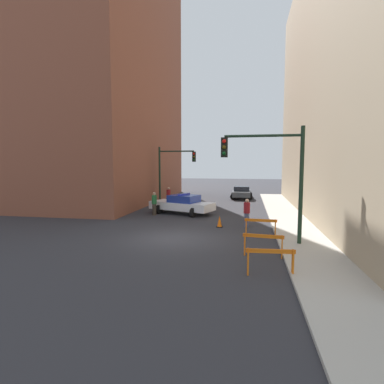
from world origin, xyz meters
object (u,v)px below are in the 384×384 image
police_car (182,204)px  barrier_front (270,258)px  traffic_light_far (171,167)px  pedestrian_crossing (154,203)px  traffic_light_near (274,167)px  pedestrian_corner (169,196)px  pedestrian_sidewalk (247,212)px  parked_car_near (242,192)px  barrier_mid (263,241)px  barrier_back (261,225)px  traffic_cone (220,222)px

police_car → barrier_front: police_car is taller
traffic_light_far → pedestrian_crossing: traffic_light_far is taller
traffic_light_near → police_car: size_ratio=1.03×
barrier_front → pedestrian_corner: bearing=116.6°
pedestrian_sidewalk → barrier_front: bearing=-144.6°
traffic_light_far → parked_car_near: bearing=42.3°
traffic_light_near → pedestrian_crossing: 10.45m
parked_car_near → barrier_mid: parked_car_near is taller
police_car → barrier_back: (5.39, -6.02, -0.11)m
traffic_light_near → pedestrian_sidewalk: bearing=107.8°
pedestrian_sidewalk → barrier_mid: size_ratio=1.04×
traffic_light_far → barrier_mid: (7.53, -14.47, -2.78)m
pedestrian_crossing → barrier_front: pedestrian_crossing is taller
barrier_back → traffic_cone: 2.95m
police_car → pedestrian_corner: bearing=49.0°
traffic_light_far → police_car: size_ratio=1.03×
traffic_light_near → traffic_light_far: bearing=122.6°
traffic_light_near → traffic_light_far: traffic_light_near is taller
parked_car_near → pedestrian_sidewalk: 14.56m
barrier_back → pedestrian_crossing: bearing=145.0°
parked_car_near → pedestrian_sidewalk: bearing=-87.8°
police_car → parked_car_near: (4.05, 10.74, -0.05)m
pedestrian_sidewalk → barrier_back: bearing=-133.0°
barrier_front → traffic_light_far: bearing=114.9°
traffic_light_near → pedestrian_crossing: (-7.72, 6.53, -2.67)m
barrier_front → traffic_light_near: bearing=84.7°
pedestrian_crossing → pedestrian_sidewalk: size_ratio=1.00×
barrier_mid → barrier_back: bearing=89.5°
traffic_light_near → police_car: bearing=128.1°
traffic_light_far → parked_car_near: (6.21, 5.65, -2.72)m
pedestrian_corner → pedestrian_sidewalk: bearing=147.4°
pedestrian_crossing → traffic_light_far: bearing=-112.5°
parked_car_near → pedestrian_crossing: 13.10m
traffic_light_near → traffic_cone: size_ratio=7.93×
police_car → barrier_back: police_car is taller
parked_car_near → pedestrian_crossing: bearing=-117.1°
pedestrian_sidewalk → barrier_front: 7.67m
police_car → traffic_cone: 5.21m
barrier_mid → traffic_cone: size_ratio=2.43×
parked_car_near → barrier_back: parked_car_near is taller
traffic_cone → pedestrian_sidewalk: bearing=12.4°
pedestrian_crossing → barrier_mid: pedestrian_crossing is taller
traffic_cone → pedestrian_corner: bearing=123.6°
pedestrian_crossing → barrier_back: size_ratio=1.04×
traffic_light_far → barrier_back: bearing=-55.8°
police_car → pedestrian_corner: size_ratio=3.04×
barrier_back → barrier_mid: bearing=-90.5°
pedestrian_corner → traffic_cone: size_ratio=2.53×
parked_car_near → pedestrian_corner: size_ratio=2.60×
parked_car_near → pedestrian_sidewalk: size_ratio=2.60×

